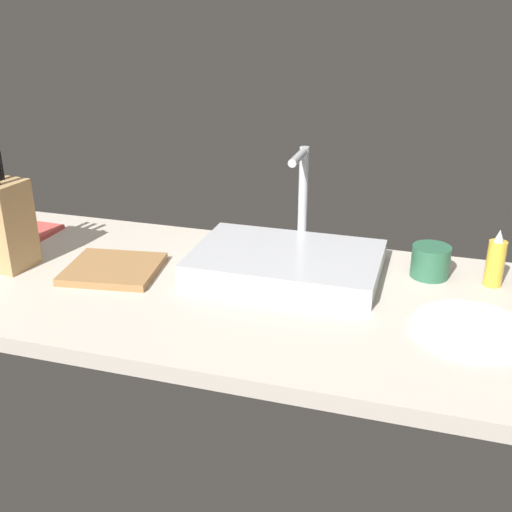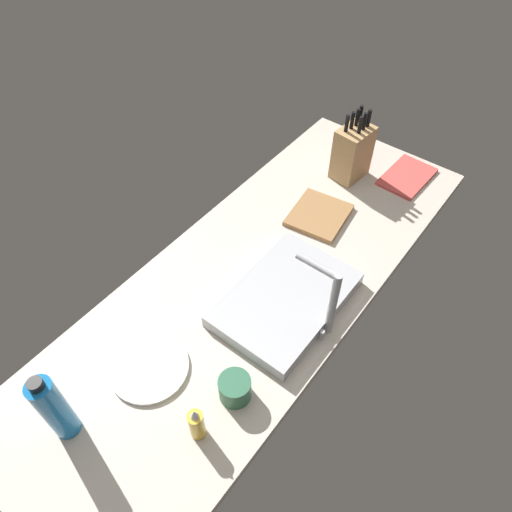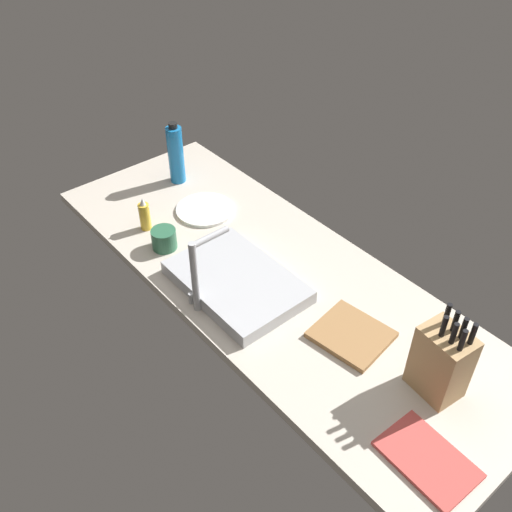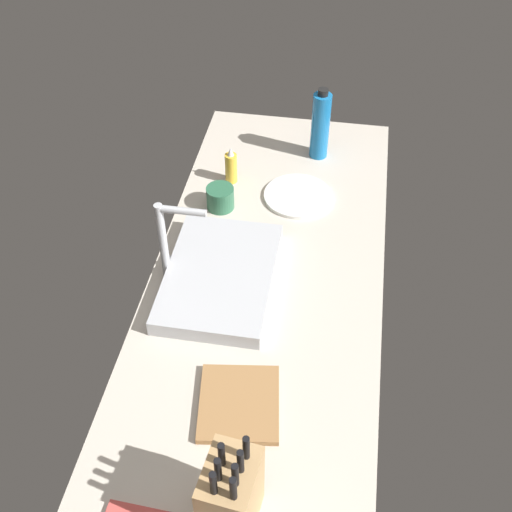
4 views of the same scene
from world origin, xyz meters
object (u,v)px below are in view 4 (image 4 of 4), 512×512
Objects in this scene: faucet at (168,236)px; cutting_board at (239,403)px; water_bottle at (320,125)px; sink_basin at (220,277)px; coffee_mug at (220,198)px; dinner_plate at (298,196)px; knife_block at (231,496)px; soap_bottle at (231,167)px.

faucet is 50.13cm from cutting_board.
sink_basin is at bearing 161.91° from water_bottle.
coffee_mug is at bearing 15.15° from cutting_board.
faucet is at bearing 142.67° from dinner_plate.
sink_basin is 1.66× the size of faucet.
knife_block is at bearing -166.86° from coffee_mug.
knife_block reaches higher than soap_bottle.
sink_basin reaches higher than cutting_board.
faucet is 1.26× the size of cutting_board.
water_bottle is (66.71, -21.79, 10.00)cm from sink_basin.
water_bottle reaches higher than dinner_plate.
knife_block is at bearing -168.85° from soap_bottle.
soap_bottle is at bearing 125.53° from water_bottle.
dinner_plate is (41.51, -31.66, -15.14)cm from faucet.
water_bottle is at bearing -28.45° from faucet.
water_bottle is at bearing -18.09° from sink_basin.
coffee_mug is (-8.90, 24.24, 3.16)cm from dinner_plate.
soap_bottle is 1.51× the size of coffee_mug.
water_bottle reaches higher than cutting_board.
sink_basin is at bearing 157.31° from dinner_plate.
faucet is 1.98× the size of soap_bottle.
sink_basin is at bearing -172.85° from soap_bottle.
coffee_mug is (-13.97, 0.85, -2.06)cm from soap_bottle.
sink_basin is 2.09× the size of cutting_board.
dinner_plate is at bearing -69.84° from coffee_mug.
faucet is at bearing 167.19° from coffee_mug.
cutting_board is at bearing -161.92° from sink_basin.
sink_basin is at bearing 20.40° from knife_block.
cutting_board is 88.29cm from soap_bottle.
soap_bottle reaches higher than cutting_board.
cutting_board is (27.37, 3.69, -10.18)cm from knife_block.
soap_bottle is (46.58, -8.27, -9.92)cm from faucet.
soap_bottle is (113.52, 22.38, -5.26)cm from knife_block.
soap_bottle is at bearing 17.64° from knife_block.
cutting_board is 2.38× the size of coffee_mug.
knife_block reaches higher than faucet.
knife_block is 3.14× the size of coffee_mug.
dinner_plate is at bearing 170.20° from water_bottle.
faucet is 1.01× the size of water_bottle.
sink_basin is 1.96× the size of dinner_plate.
soap_bottle is 0.60× the size of dinner_plate.
knife_block reaches higher than sink_basin.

